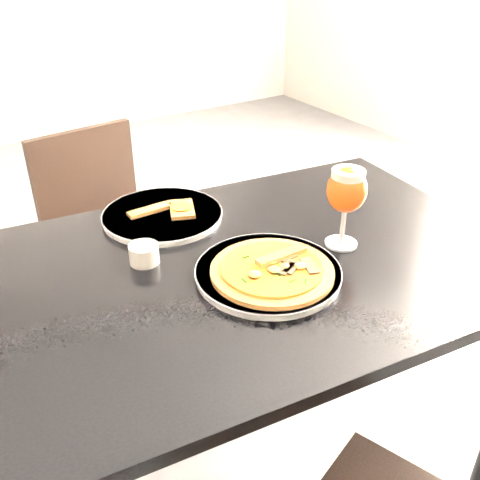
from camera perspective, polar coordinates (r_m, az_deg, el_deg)
ground at (r=1.94m, az=-2.07°, el=-15.63°), size 6.00×6.00×0.00m
dining_table at (r=1.25m, az=1.33°, el=-5.62°), size 1.28×0.93×0.75m
chair_far at (r=1.91m, az=-13.86°, el=-0.12°), size 0.43×0.43×0.83m
plate_main at (r=1.14m, az=3.01°, el=-3.50°), size 0.31×0.31×0.02m
pizza at (r=1.12m, az=3.47°, el=-3.18°), size 0.26×0.26×0.03m
plate_second at (r=1.38m, az=-8.26°, el=2.63°), size 0.33×0.33×0.02m
crust_scraps at (r=1.38m, az=-7.32°, el=3.29°), size 0.18×0.11×0.01m
loose_crust at (r=1.20m, az=-1.19°, el=-1.60°), size 0.12×0.03×0.01m
sauce_cup at (r=1.19m, az=-10.21°, el=-1.38°), size 0.07×0.07×0.04m
beer_glass at (r=1.21m, az=11.31°, el=5.18°), size 0.09×0.09×0.19m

